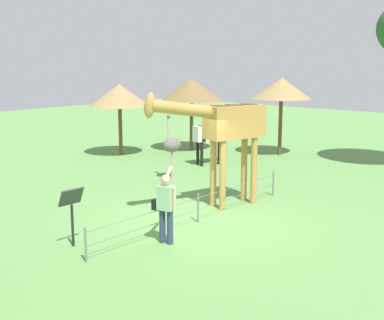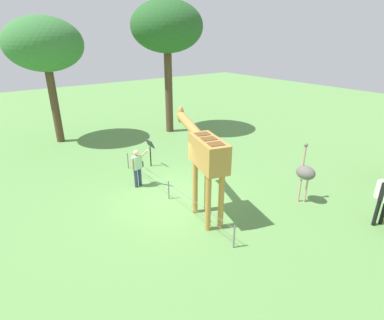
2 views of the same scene
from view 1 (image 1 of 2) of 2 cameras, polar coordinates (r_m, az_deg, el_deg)
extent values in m
plane|color=#60934C|center=(13.22, 0.23, -6.80)|extent=(60.00, 60.00, 0.00)
cylinder|color=#BC8942|center=(14.01, 3.42, -1.70)|extent=(0.18, 0.18, 1.93)
cylinder|color=#BC8942|center=(14.35, 2.38, -1.38)|extent=(0.18, 0.18, 1.93)
cylinder|color=#BC8942|center=(14.67, 6.88, -1.18)|extent=(0.18, 0.18, 1.93)
cylinder|color=#BC8942|center=(15.00, 5.81, -0.88)|extent=(0.18, 0.18, 1.93)
cube|color=#BC8942|center=(14.26, 4.74, 4.28)|extent=(1.83, 1.13, 0.90)
cube|color=brown|center=(13.92, 3.13, 6.04)|extent=(0.47, 0.52, 0.02)
cube|color=brown|center=(14.22, 4.77, 6.12)|extent=(0.47, 0.52, 0.02)
cube|color=brown|center=(14.53, 6.34, 6.20)|extent=(0.47, 0.52, 0.02)
cylinder|color=#BC8942|center=(13.30, -0.79, 5.65)|extent=(2.10, 0.88, 0.62)
ellipsoid|color=#BC8942|center=(12.77, -4.71, 6.08)|extent=(0.43, 0.35, 0.67)
cylinder|color=brown|center=(12.71, -4.53, 6.87)|extent=(0.05, 0.05, 0.14)
cylinder|color=brown|center=(12.80, -4.91, 6.89)|extent=(0.05, 0.05, 0.14)
cylinder|color=navy|center=(11.64, -3.31, -7.32)|extent=(0.14, 0.14, 0.78)
cylinder|color=navy|center=(11.54, -2.46, -7.47)|extent=(0.14, 0.14, 0.78)
cube|color=#93C699|center=(11.40, -2.92, -4.22)|extent=(0.31, 0.40, 0.55)
sphere|color=#D8AD8C|center=(11.30, -2.94, -2.19)|extent=(0.22, 0.22, 0.22)
cylinder|color=#D8AD8C|center=(11.63, -2.82, -1.83)|extent=(0.47, 0.18, 0.43)
cylinder|color=#D8AD8C|center=(11.29, -1.96, -4.39)|extent=(0.08, 0.08, 0.50)
cube|color=black|center=(11.52, -3.98, -4.98)|extent=(0.16, 0.22, 0.24)
cylinder|color=black|center=(20.47, 2.56, 1.00)|extent=(0.12, 0.12, 0.95)
cylinder|color=black|center=(20.22, 3.02, 0.87)|extent=(0.12, 0.12, 0.95)
cylinder|color=black|center=(20.05, 0.64, 0.80)|extent=(0.12, 0.12, 0.95)
cylinder|color=black|center=(19.80, 1.09, 0.66)|extent=(0.12, 0.12, 0.95)
cube|color=silver|center=(19.74, 0.59, 2.91)|extent=(0.30, 0.47, 0.60)
cube|color=black|center=(19.83, 1.01, 2.95)|extent=(0.30, 0.47, 0.60)
cube|color=silver|center=(19.91, 1.43, 2.98)|extent=(0.30, 0.47, 0.60)
cube|color=black|center=(20.00, 1.85, 3.02)|extent=(0.30, 0.47, 0.60)
cube|color=silver|center=(20.10, 2.27, 3.05)|extent=(0.30, 0.47, 0.60)
cube|color=black|center=(20.19, 2.68, 3.08)|extent=(0.30, 0.47, 0.60)
cube|color=silver|center=(20.28, 3.08, 3.12)|extent=(0.30, 0.47, 0.60)
cylinder|color=silver|center=(20.39, 3.64, 3.58)|extent=(0.48, 0.33, 0.47)
ellipsoid|color=black|center=(20.51, 4.23, 4.04)|extent=(0.44, 0.30, 0.22)
cylinder|color=#CC9E93|center=(17.62, -2.22, -0.74)|extent=(0.07, 0.07, 0.90)
cylinder|color=#CC9E93|center=(17.84, -2.24, -0.59)|extent=(0.07, 0.07, 0.90)
ellipsoid|color=#66605B|center=(17.59, -2.25, 1.66)|extent=(0.70, 0.56, 0.49)
cylinder|color=#CC9E93|center=(17.41, -2.60, 3.39)|extent=(0.08, 0.08, 0.80)
sphere|color=#66605B|center=(17.35, -2.61, 4.86)|extent=(0.14, 0.14, 0.14)
cylinder|color=brown|center=(22.27, -7.96, 3.24)|extent=(0.16, 0.16, 2.11)
cone|color=#997A4C|center=(22.11, -8.06, 7.16)|extent=(2.62, 2.62, 0.94)
cylinder|color=brown|center=(23.20, -0.06, 3.84)|extent=(0.16, 0.16, 2.25)
cone|color=brown|center=(23.05, -0.06, 7.84)|extent=(2.86, 2.86, 0.99)
cylinder|color=brown|center=(22.37, 9.77, 3.63)|extent=(0.16, 0.16, 2.42)
cone|color=#997A4C|center=(22.22, 9.92, 7.88)|extent=(2.52, 2.52, 0.90)
cylinder|color=black|center=(11.68, -13.13, -7.10)|extent=(0.06, 0.06, 0.95)
cube|color=#333D38|center=(11.49, -13.28, -4.00)|extent=(0.56, 0.21, 0.38)
cylinder|color=slate|center=(15.75, 9.03, -2.58)|extent=(0.05, 0.05, 0.75)
cylinder|color=slate|center=(13.02, 0.69, -5.36)|extent=(0.05, 0.05, 0.75)
cylinder|color=slate|center=(10.75, -11.74, -9.22)|extent=(0.05, 0.05, 0.75)
cube|color=slate|center=(12.95, 0.69, -4.24)|extent=(7.00, 0.01, 0.01)
cube|color=slate|center=(13.03, 0.69, -5.52)|extent=(7.00, 0.01, 0.01)
camera|label=2|loc=(18.28, 33.07, 14.53)|focal=28.12mm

